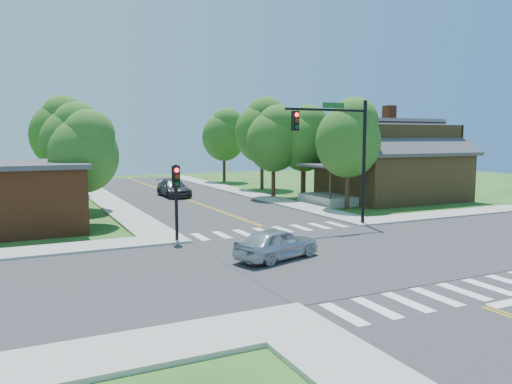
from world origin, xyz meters
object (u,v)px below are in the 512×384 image
car_silver (277,244)px  car_dgrey (174,189)px  signal_mast_ne (340,142)px  signal_pole_nw (176,188)px  house_ne (391,159)px

car_silver → car_dgrey: bearing=-23.4°
car_silver → car_dgrey: 23.42m
signal_mast_ne → signal_pole_nw: signal_mast_ne is taller
signal_pole_nw → car_silver: signal_pole_nw is taller
signal_mast_ne → house_ne: bearing=37.7°
signal_mast_ne → house_ne: signal_mast_ne is taller
signal_pole_nw → car_silver: size_ratio=0.90×
house_ne → car_silver: 22.84m
house_ne → signal_pole_nw: bearing=-157.3°
house_ne → car_dgrey: bearing=148.7°
signal_pole_nw → car_silver: (2.73, -5.19, -1.99)m
car_silver → car_dgrey: (2.43, 23.30, 0.05)m
house_ne → car_dgrey: size_ratio=2.64×
signal_pole_nw → house_ne: bearing=22.7°
signal_mast_ne → car_dgrey: bearing=103.5°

